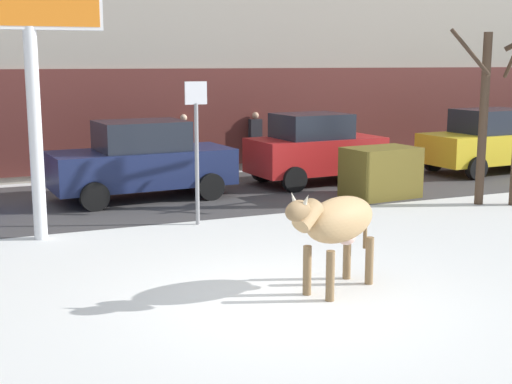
% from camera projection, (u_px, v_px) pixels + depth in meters
% --- Properties ---
extents(ground_plane, '(120.00, 120.00, 0.00)m').
position_uv_depth(ground_plane, '(290.00, 302.00, 9.53)').
color(ground_plane, white).
extents(road_strip, '(60.00, 5.60, 0.01)m').
position_uv_depth(road_strip, '(145.00, 198.00, 16.72)').
color(road_strip, '#423F3F').
rests_on(road_strip, ground).
extents(cow_tan, '(1.88, 1.20, 1.54)m').
position_uv_depth(cow_tan, '(337.00, 222.00, 9.82)').
color(cow_tan, tan).
rests_on(cow_tan, ground).
extents(car_navy_sedan, '(4.31, 2.19, 1.84)m').
position_uv_depth(car_navy_sedan, '(142.00, 161.00, 16.50)').
color(car_navy_sedan, '#19234C').
rests_on(car_navy_sedan, ground).
extents(car_red_hatchback, '(3.60, 2.11, 1.86)m').
position_uv_depth(car_red_hatchback, '(315.00, 149.00, 18.57)').
color(car_red_hatchback, red).
rests_on(car_red_hatchback, ground).
extents(car_yellow_sedan, '(4.31, 2.19, 1.84)m').
position_uv_depth(car_yellow_sedan, '(491.00, 141.00, 20.51)').
color(car_yellow_sedan, gold).
rests_on(car_yellow_sedan, ground).
extents(pedestrian_near_billboard, '(0.36, 0.24, 1.73)m').
position_uv_depth(pedestrian_near_billboard, '(184.00, 144.00, 20.02)').
color(pedestrian_near_billboard, '#282833').
rests_on(pedestrian_near_billboard, ground).
extents(pedestrian_by_cars, '(0.36, 0.24, 1.73)m').
position_uv_depth(pedestrian_by_cars, '(255.00, 141.00, 20.87)').
color(pedestrian_by_cars, '#282833').
rests_on(pedestrian_by_cars, ground).
extents(bare_tree_left_lot, '(1.50, 1.31, 3.92)m').
position_uv_depth(bare_tree_left_lot, '(484.00, 111.00, 15.63)').
color(bare_tree_left_lot, '#4C3828').
rests_on(bare_tree_left_lot, ground).
extents(dumpster, '(1.80, 1.27, 1.20)m').
position_uv_depth(dumpster, '(381.00, 173.00, 16.72)').
color(dumpster, brown).
rests_on(dumpster, ground).
extents(street_sign, '(0.44, 0.08, 2.82)m').
position_uv_depth(street_sign, '(197.00, 141.00, 13.74)').
color(street_sign, gray).
rests_on(street_sign, ground).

